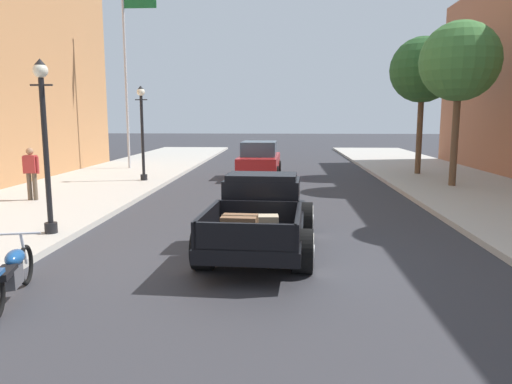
# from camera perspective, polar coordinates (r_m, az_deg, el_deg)

# --- Properties ---
(ground_plane) EXTENTS (140.00, 140.00, 0.00)m
(ground_plane) POSITION_cam_1_polar(r_m,az_deg,el_deg) (9.70, 1.77, -7.62)
(ground_plane) COLOR #333338
(hotrod_truck_black) EXTENTS (2.37, 5.01, 1.58)m
(hotrod_truck_black) POSITION_cam_1_polar(r_m,az_deg,el_deg) (10.15, 0.67, -2.48)
(hotrod_truck_black) COLOR black
(hotrod_truck_black) RESTS_ON ground
(motorcycle_parked) EXTENTS (0.74, 2.08, 0.93)m
(motorcycle_parked) POSITION_cam_1_polar(r_m,az_deg,el_deg) (8.20, -27.01, -8.51)
(motorcycle_parked) COLOR black
(motorcycle_parked) RESTS_ON ground
(car_background_red) EXTENTS (1.97, 4.35, 1.65)m
(car_background_red) POSITION_cam_1_polar(r_m,az_deg,el_deg) (22.00, 0.41, 3.73)
(car_background_red) COLOR #AD1E1E
(car_background_red) RESTS_ON ground
(pedestrian_sidewalk_left) EXTENTS (0.53, 0.22, 1.65)m
(pedestrian_sidewalk_left) POSITION_cam_1_polar(r_m,az_deg,el_deg) (16.68, -25.12, 2.31)
(pedestrian_sidewalk_left) COLOR brown
(pedestrian_sidewalk_left) RESTS_ON sidewalk_left
(street_lamp_near) EXTENTS (0.50, 0.32, 3.85)m
(street_lamp_near) POSITION_cam_1_polar(r_m,az_deg,el_deg) (11.61, -23.78, 6.32)
(street_lamp_near) COLOR black
(street_lamp_near) RESTS_ON sidewalk_left
(street_lamp_far) EXTENTS (0.50, 0.32, 3.85)m
(street_lamp_far) POSITION_cam_1_polar(r_m,az_deg,el_deg) (20.35, -13.36, 7.63)
(street_lamp_far) COLOR black
(street_lamp_far) RESTS_ON sidewalk_left
(flagpole) EXTENTS (1.74, 0.16, 9.16)m
(flagpole) POSITION_cam_1_polar(r_m,az_deg,el_deg) (25.57, -14.77, 15.40)
(flagpole) COLOR #B2B2B7
(flagpole) RESTS_ON sidewalk_left
(street_tree_second) EXTENTS (2.93, 2.93, 6.10)m
(street_tree_second) POSITION_cam_1_polar(r_m,az_deg,el_deg) (19.86, 23.01, 14.01)
(street_tree_second) COLOR brown
(street_tree_second) RESTS_ON sidewalk_right
(street_tree_third) EXTENTS (2.93, 2.93, 6.16)m
(street_tree_third) POSITION_cam_1_polar(r_m,az_deg,el_deg) (23.51, 19.17, 13.48)
(street_tree_third) COLOR brown
(street_tree_third) RESTS_ON sidewalk_right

